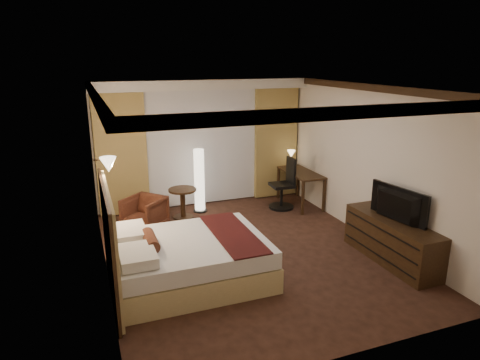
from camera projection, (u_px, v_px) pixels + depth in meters
name	position (u px, v px, depth m)	size (l,w,h in m)	color
floor	(248.00, 253.00, 7.11)	(4.50, 5.50, 0.01)	black
ceiling	(249.00, 87.00, 6.36)	(4.50, 5.50, 0.01)	white
back_wall	(201.00, 143.00, 9.21)	(4.50, 0.02, 2.70)	white
left_wall	(100.00, 189.00, 5.97)	(0.02, 5.50, 2.70)	white
right_wall	(368.00, 162.00, 7.50)	(0.02, 5.50, 2.70)	white
crown_molding	(249.00, 91.00, 6.38)	(4.50, 5.50, 0.12)	black
soffit	(203.00, 84.00, 8.64)	(4.50, 0.50, 0.20)	white
curtain_sheer	(203.00, 148.00, 9.17)	(2.48, 0.04, 2.45)	silver
curtain_left_drape	(121.00, 155.00, 8.53)	(1.00, 0.14, 2.45)	tan
curtain_right_drape	(276.00, 143.00, 9.69)	(1.00, 0.14, 2.45)	tan
wall_sconce	(108.00, 165.00, 6.24)	(0.24, 0.24, 0.24)	white
bed	(191.00, 259.00, 6.17)	(2.16, 1.68, 0.63)	white
headboard	(110.00, 243.00, 5.68)	(0.12, 1.98, 1.50)	tan
armchair	(144.00, 211.00, 8.02)	(0.67, 0.62, 0.68)	#461E15
side_table	(183.00, 203.00, 8.57)	(0.56, 0.56, 0.61)	black
floor_lamp	(199.00, 181.00, 8.84)	(0.28, 0.28, 1.35)	white
desk	(300.00, 188.00, 9.32)	(0.55, 1.25, 0.75)	black
desk_lamp	(291.00, 159.00, 9.60)	(0.18, 0.18, 0.34)	#FFD899
office_chair	(282.00, 183.00, 9.07)	(0.53, 0.53, 1.10)	black
dresser	(391.00, 241.00, 6.73)	(0.50, 1.79, 0.70)	black
television	(394.00, 201.00, 6.54)	(1.07, 0.61, 0.14)	black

